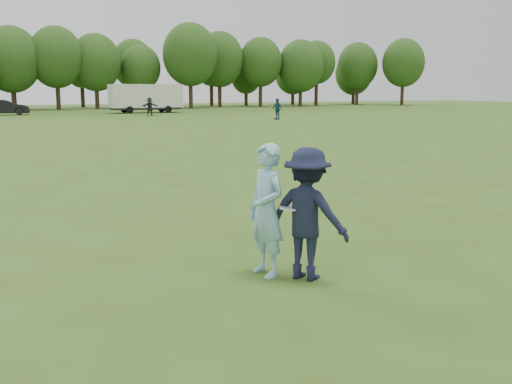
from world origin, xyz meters
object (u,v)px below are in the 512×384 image
(player_far_b, at_px, (277,109))
(cargo_trailer, at_px, (146,97))
(player_far_d, at_px, (150,107))
(field_cone, at_px, (232,114))
(defender, at_px, (307,214))
(thrower, at_px, (266,210))
(car_f, at_px, (5,107))

(player_far_b, distance_m, cargo_trailer, 20.57)
(player_far_b, bearing_deg, player_far_d, -160.43)
(player_far_b, height_order, cargo_trailer, cargo_trailer)
(player_far_d, height_order, cargo_trailer, cargo_trailer)
(player_far_b, xyz_separation_m, field_cone, (-0.05, 9.76, -0.79))
(defender, distance_m, player_far_b, 45.16)
(player_far_b, distance_m, player_far_d, 14.52)
(defender, height_order, cargo_trailer, cargo_trailer)
(player_far_b, relative_size, cargo_trailer, 0.21)
(thrower, height_order, player_far_d, thrower)
(thrower, xyz_separation_m, player_far_b, (21.50, 39.57, -0.04))
(defender, bearing_deg, thrower, 15.42)
(player_far_b, height_order, player_far_d, player_far_b)
(player_far_d, xyz_separation_m, cargo_trailer, (1.75, 7.47, 0.85))
(player_far_d, height_order, car_f, player_far_d)
(player_far_b, relative_size, player_far_d, 1.01)
(defender, distance_m, field_cone, 53.98)
(defender, relative_size, field_cone, 6.34)
(field_cone, bearing_deg, car_f, 153.84)
(player_far_b, relative_size, field_cone, 6.24)
(thrower, height_order, player_far_b, thrower)
(thrower, bearing_deg, defender, 43.80)
(car_f, distance_m, field_cone, 23.40)
(thrower, bearing_deg, cargo_trailer, 159.82)
(defender, height_order, car_f, defender)
(defender, xyz_separation_m, car_f, (-0.01, 60.03, -0.16))
(player_far_b, height_order, field_cone, player_far_b)
(car_f, height_order, cargo_trailer, cargo_trailer)
(car_f, xyz_separation_m, field_cone, (21.00, -10.31, -0.64))
(thrower, relative_size, defender, 1.02)
(defender, relative_size, player_far_b, 1.02)
(car_f, bearing_deg, cargo_trailer, -86.80)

